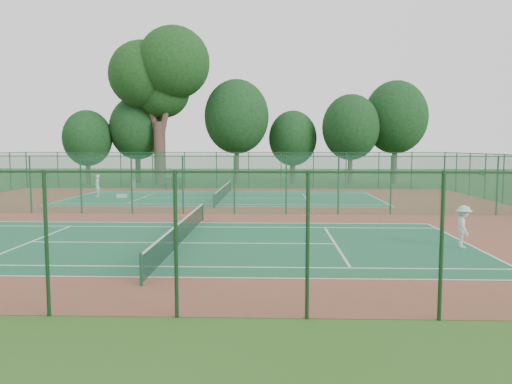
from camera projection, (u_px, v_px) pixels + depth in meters
ground at (209, 214)px, 29.79m from camera, size 120.00×120.00×0.00m
red_pad at (209, 214)px, 29.79m from camera, size 40.00×36.00×0.01m
court_near at (181, 243)px, 20.84m from camera, size 23.77×10.97×0.01m
court_far at (224, 198)px, 38.75m from camera, size 23.77×10.97×0.01m
fence_north at (233, 170)px, 47.55m from camera, size 40.00×0.09×3.50m
fence_south at (111, 244)px, 11.72m from camera, size 40.00×0.09×3.50m
fence_divider at (209, 185)px, 29.63m from camera, size 40.00×0.09×3.50m
tennis_net_near at (181, 230)px, 20.79m from camera, size 0.10×12.90×0.97m
tennis_net_far at (223, 191)px, 38.70m from camera, size 0.10×12.90×0.97m
player_near at (464, 227)px, 19.76m from camera, size 0.80×1.18×1.70m
player_far at (97, 186)px, 39.92m from camera, size 0.54×0.71×1.76m
trash_bin at (133, 184)px, 47.58m from camera, size 0.60×0.60×0.89m
bench at (173, 183)px, 46.96m from camera, size 1.77×1.15×1.06m
kit_bag at (122, 196)px, 39.08m from camera, size 0.86×0.61×0.30m
stray_ball_a at (318, 216)px, 28.76m from camera, size 0.07×0.07×0.07m
stray_ball_b at (304, 215)px, 28.88m from camera, size 0.07×0.07×0.07m
stray_ball_c at (182, 215)px, 29.10m from camera, size 0.07×0.07×0.07m
big_tree at (160, 74)px, 51.73m from camera, size 10.63×7.78×16.32m
evergreen_row at (242, 184)px, 53.91m from camera, size 39.00×5.00×12.00m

